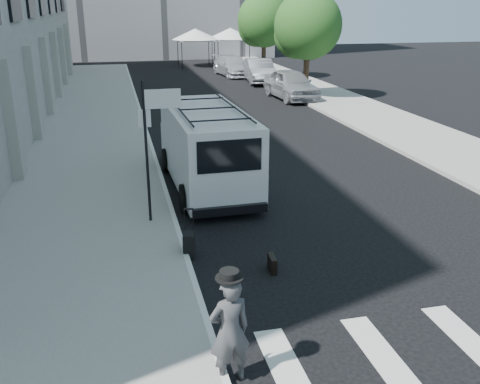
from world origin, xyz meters
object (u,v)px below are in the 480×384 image
businessman (230,331)px  parked_car_a (291,84)px  suitcase (189,245)px  cargo_van (206,147)px  briefcase (272,264)px  parked_car_b (259,71)px  parked_car_c (233,66)px

businessman → parked_car_a: businessman is taller
suitcase → cargo_van: bearing=88.2°
briefcase → suitcase: size_ratio=0.41×
businessman → briefcase: bearing=-125.7°
briefcase → parked_car_a: size_ratio=0.09×
cargo_van → parked_car_b: size_ratio=1.28×
cargo_van → parked_car_a: 16.09m
parked_car_a → briefcase: bearing=-113.0°
briefcase → suitcase: 1.93m
parked_car_b → cargo_van: bearing=-103.8°
suitcase → cargo_van: 5.01m
briefcase → parked_car_c: bearing=83.1°
parked_car_a → parked_car_c: (-1.01, 10.95, -0.11)m
suitcase → parked_car_b: parked_car_b is taller
businessman → parked_car_c: 35.07m
parked_car_a → parked_car_b: (-0.02, 6.93, -0.04)m
parked_car_b → briefcase: bearing=-99.1°
parked_car_a → parked_car_b: 6.93m
briefcase → parked_car_b: (7.08, 27.02, 0.65)m
businessman → parked_car_a: (8.70, 23.26, -0.01)m
briefcase → cargo_van: (-0.36, 5.84, 1.05)m
businessman → suitcase: size_ratio=1.58×
cargo_van → parked_car_c: 26.02m
parked_car_a → parked_car_c: 11.00m
briefcase → cargo_van: bearing=97.8°
briefcase → parked_car_a: 21.32m
businessman → briefcase: (1.60, 3.17, -0.69)m
suitcase → parked_car_a: parked_car_a is taller
parked_car_a → businessman: bearing=-114.0°
briefcase → parked_car_c: parked_car_c is taller
briefcase → suitcase: (-1.60, 1.08, 0.12)m
briefcase → parked_car_c: (6.10, 31.04, 0.57)m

